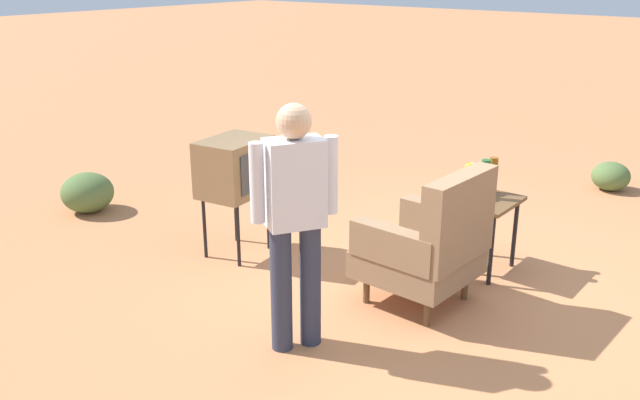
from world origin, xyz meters
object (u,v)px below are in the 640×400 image
at_px(flower_vase, 472,176).
at_px(armchair, 430,243).
at_px(person_standing, 295,214).
at_px(bottle_wine_green, 485,179).
at_px(bottle_short_clear, 472,187).
at_px(tv_on_stand, 235,168).
at_px(soda_can_blue, 469,197).
at_px(bottle_tall_amber, 493,175).
at_px(side_table, 480,209).

bearing_deg(flower_vase, armchair, 8.57).
distance_m(person_standing, bottle_wine_green, 1.94).
distance_m(armchair, bottle_short_clear, 0.80).
bearing_deg(tv_on_stand, soda_can_blue, 114.77).
distance_m(armchair, soda_can_blue, 0.66).
xyz_separation_m(armchair, bottle_tall_amber, (-1.02, -0.01, 0.27)).
height_order(person_standing, bottle_short_clear, person_standing).
bearing_deg(tv_on_stand, bottle_tall_amber, 123.77).
height_order(bottle_short_clear, bottle_tall_amber, bottle_tall_amber).
relative_size(person_standing, bottle_tall_amber, 5.47).
distance_m(side_table, person_standing, 1.95).
xyz_separation_m(tv_on_stand, soda_can_blue, (-0.82, 1.77, -0.10)).
distance_m(tv_on_stand, bottle_tall_amber, 2.16).
xyz_separation_m(person_standing, bottle_tall_amber, (-2.06, 0.39, -0.17)).
bearing_deg(flower_vase, side_table, 64.42).
xyz_separation_m(soda_can_blue, flower_vase, (-0.25, -0.11, 0.09)).
distance_m(bottle_tall_amber, flower_vase, 0.18).
distance_m(bottle_short_clear, bottle_tall_amber, 0.26).
height_order(person_standing, soda_can_blue, person_standing).
bearing_deg(flower_vase, bottle_wine_green, 74.37).
bearing_deg(bottle_short_clear, side_table, 136.50).
height_order(bottle_wine_green, flower_vase, bottle_wine_green).
height_order(tv_on_stand, bottle_tall_amber, tv_on_stand).
xyz_separation_m(person_standing, bottle_short_clear, (-1.81, 0.33, -0.22)).
xyz_separation_m(bottle_tall_amber, flower_vase, (0.13, -0.13, -0.00)).
bearing_deg(flower_vase, bottle_tall_amber, 136.17).
distance_m(person_standing, bottle_tall_amber, 2.10).
xyz_separation_m(side_table, flower_vase, (-0.06, -0.12, 0.24)).
bearing_deg(soda_can_blue, bottle_tall_amber, 177.13).
xyz_separation_m(side_table, bottle_short_clear, (0.06, -0.05, 0.19)).
bearing_deg(tv_on_stand, bottle_short_clear, 118.75).
xyz_separation_m(bottle_short_clear, bottle_tall_amber, (-0.25, 0.06, 0.05)).
bearing_deg(person_standing, side_table, 168.26).
height_order(person_standing, flower_vase, person_standing).
height_order(tv_on_stand, soda_can_blue, tv_on_stand).
height_order(soda_can_blue, bottle_tall_amber, bottle_tall_amber).
xyz_separation_m(person_standing, bottle_wine_green, (-1.89, 0.40, -0.16)).
height_order(armchair, person_standing, person_standing).
distance_m(side_table, bottle_wine_green, 0.25).
relative_size(side_table, bottle_tall_amber, 2.07).
bearing_deg(side_table, person_standing, -11.74).
bearing_deg(armchair, tv_on_stand, -84.20).
bearing_deg(armchair, bottle_tall_amber, -179.58).
height_order(soda_can_blue, bottle_wine_green, bottle_wine_green).
relative_size(bottle_short_clear, bottle_wine_green, 0.62).
bearing_deg(armchair, flower_vase, -171.43).
bearing_deg(tv_on_stand, bottle_wine_green, 119.72).
bearing_deg(bottle_tall_amber, tv_on_stand, -56.23).
bearing_deg(flower_vase, bottle_short_clear, 30.32).
relative_size(side_table, soda_can_blue, 5.08).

